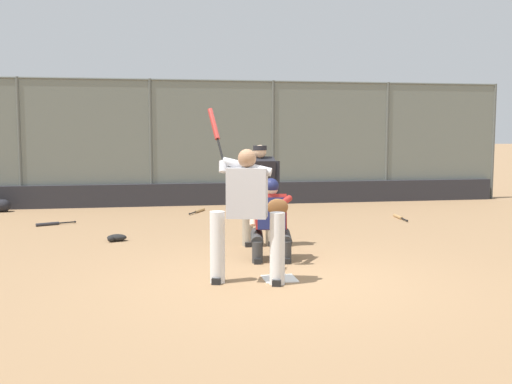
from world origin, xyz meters
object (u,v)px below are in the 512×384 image
Objects in this scene: catcher_behind_plate at (271,218)px; spare_bat_by_padding at (399,217)px; batter_at_plate at (247,211)px; spare_bat_third_base_side at (51,224)px; spare_bat_near_backstop at (199,211)px; umpire_home at (260,192)px; fielding_glove_on_dirt at (116,238)px.

catcher_behind_plate reaches higher than spare_bat_by_padding.
batter_at_plate is 2.92× the size of spare_bat_third_base_side.
spare_bat_near_backstop is 4.67m from spare_bat_by_padding.
batter_at_plate is at bearing 144.96° from spare_bat_by_padding.
umpire_home is 2.10× the size of spare_bat_near_backstop.
umpire_home is 4.92m from spare_bat_third_base_side.
fielding_glove_on_dirt is (2.41, -0.89, -0.86)m from umpire_home.
fielding_glove_on_dirt is (-1.42, 2.06, 0.03)m from spare_bat_third_base_side.
spare_bat_near_backstop and spare_bat_by_padding have the same top height.
spare_bat_near_backstop is (0.64, -5.57, -0.60)m from catcher_behind_plate.
spare_bat_third_base_side is 2.26× the size of fielding_glove_on_dirt.
catcher_behind_plate reaches higher than spare_bat_near_backstop.
batter_at_plate is 2.50m from umpire_home.
spare_bat_by_padding is 7.47m from spare_bat_third_base_side.
batter_at_plate is at bearing 118.48° from fielding_glove_on_dirt.
catcher_behind_plate is 5.64m from spare_bat_near_backstop.
spare_bat_near_backstop is (0.05, -6.86, -0.90)m from batter_at_plate.
fielding_glove_on_dirt is at bearing 100.81° from spare_bat_third_base_side.
umpire_home is at bearing 159.75° from fielding_glove_on_dirt.
batter_at_plate is at bearing 97.10° from spare_bat_third_base_side.
umpire_home is at bearing -144.09° from spare_bat_near_backstop.
catcher_behind_plate reaches higher than spare_bat_third_base_side.
spare_bat_by_padding is at bearing -142.14° from umpire_home.
catcher_behind_plate is at bearing -146.13° from spare_bat_near_backstop.
umpire_home reaches higher than spare_bat_by_padding.
fielding_glove_on_dirt is at bearing -18.17° from umpire_home.
batter_at_plate is 3.86m from fielding_glove_on_dirt.
batter_at_plate reaches higher than spare_bat_near_backstop.
umpire_home is at bearing -83.18° from catcher_behind_plate.
spare_bat_near_backstop and spare_bat_third_base_side have the same top height.
batter_at_plate is 1.45m from catcher_behind_plate.
spare_bat_by_padding is 1.15× the size of spare_bat_third_base_side.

